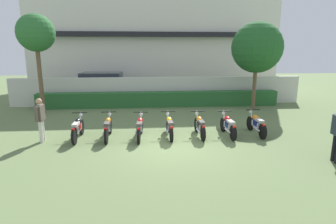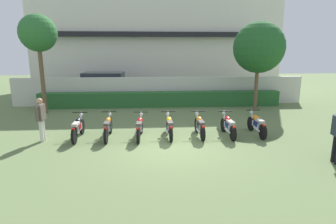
# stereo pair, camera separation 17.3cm
# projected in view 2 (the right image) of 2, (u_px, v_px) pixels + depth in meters

# --- Properties ---
(ground) EXTENTS (60.00, 60.00, 0.00)m
(ground) POSITION_uv_depth(u_px,v_px,m) (171.00, 147.00, 10.01)
(ground) COLOR #607547
(building) EXTENTS (19.20, 6.50, 8.54)m
(building) POSITION_uv_depth(u_px,v_px,m) (157.00, 40.00, 23.72)
(building) COLOR silver
(building) RESTS_ON ground
(compound_wall) EXTENTS (18.24, 0.30, 1.73)m
(compound_wall) POSITION_uv_depth(u_px,v_px,m) (161.00, 91.00, 17.58)
(compound_wall) COLOR silver
(compound_wall) RESTS_ON ground
(hedge_row) EXTENTS (14.59, 0.70, 0.91)m
(hedge_row) POSITION_uv_depth(u_px,v_px,m) (161.00, 99.00, 16.99)
(hedge_row) COLOR #28602D
(hedge_row) RESTS_ON ground
(parked_car) EXTENTS (4.63, 2.35, 1.89)m
(parked_car) POSITION_uv_depth(u_px,v_px,m) (106.00, 86.00, 19.30)
(parked_car) COLOR navy
(parked_car) RESTS_ON ground
(tree_near_inspector) EXTENTS (1.94, 1.94, 5.25)m
(tree_near_inspector) POSITION_uv_depth(u_px,v_px,m) (38.00, 34.00, 14.47)
(tree_near_inspector) COLOR brown
(tree_near_inspector) RESTS_ON ground
(tree_far_side) EXTENTS (2.88, 2.88, 4.98)m
(tree_far_side) POSITION_uv_depth(u_px,v_px,m) (259.00, 48.00, 15.68)
(tree_far_side) COLOR brown
(tree_far_side) RESTS_ON ground
(motorcycle_in_row_0) EXTENTS (0.60, 1.90, 0.97)m
(motorcycle_in_row_0) POSITION_uv_depth(u_px,v_px,m) (78.00, 128.00, 10.80)
(motorcycle_in_row_0) COLOR black
(motorcycle_in_row_0) RESTS_ON ground
(motorcycle_in_row_1) EXTENTS (0.60, 1.96, 0.97)m
(motorcycle_in_row_1) POSITION_uv_depth(u_px,v_px,m) (108.00, 127.00, 10.89)
(motorcycle_in_row_1) COLOR black
(motorcycle_in_row_1) RESTS_ON ground
(motorcycle_in_row_2) EXTENTS (0.60, 1.93, 0.96)m
(motorcycle_in_row_2) POSITION_uv_depth(u_px,v_px,m) (140.00, 127.00, 10.90)
(motorcycle_in_row_2) COLOR black
(motorcycle_in_row_2) RESTS_ON ground
(motorcycle_in_row_3) EXTENTS (0.60, 1.84, 0.95)m
(motorcycle_in_row_3) POSITION_uv_depth(u_px,v_px,m) (169.00, 126.00, 11.05)
(motorcycle_in_row_3) COLOR black
(motorcycle_in_row_3) RESTS_ON ground
(motorcycle_in_row_4) EXTENTS (0.60, 1.80, 0.96)m
(motorcycle_in_row_4) POSITION_uv_depth(u_px,v_px,m) (200.00, 126.00, 11.10)
(motorcycle_in_row_4) COLOR black
(motorcycle_in_row_4) RESTS_ON ground
(motorcycle_in_row_5) EXTENTS (0.60, 1.86, 0.95)m
(motorcycle_in_row_5) POSITION_uv_depth(u_px,v_px,m) (228.00, 126.00, 11.12)
(motorcycle_in_row_5) COLOR black
(motorcycle_in_row_5) RESTS_ON ground
(motorcycle_in_row_6) EXTENTS (0.60, 1.86, 0.96)m
(motorcycle_in_row_6) POSITION_uv_depth(u_px,v_px,m) (257.00, 124.00, 11.31)
(motorcycle_in_row_6) COLOR black
(motorcycle_in_row_6) RESTS_ON ground
(inspector_person) EXTENTS (0.22, 0.67, 1.67)m
(inspector_person) POSITION_uv_depth(u_px,v_px,m) (41.00, 116.00, 10.42)
(inspector_person) COLOR silver
(inspector_person) RESTS_ON ground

